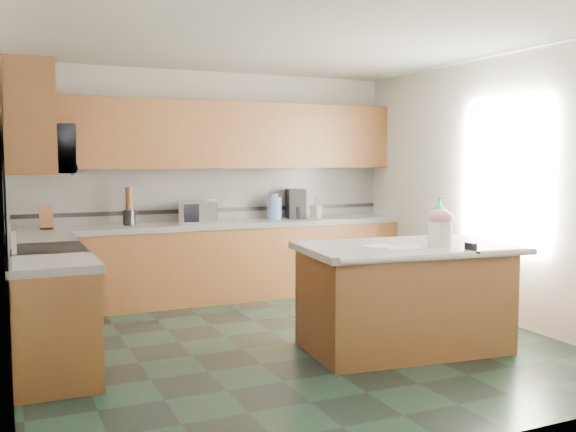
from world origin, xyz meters
TOP-DOWN VIEW (x-y plane):
  - floor at (0.00, 0.00)m, footprint 4.60×4.60m
  - ceiling at (0.00, 0.00)m, footprint 4.60×4.60m
  - wall_back at (0.00, 2.32)m, footprint 4.60×0.04m
  - wall_front at (0.00, -2.32)m, footprint 4.60×0.04m
  - wall_left at (-2.32, 0.00)m, footprint 0.04×4.60m
  - wall_right at (2.32, 0.00)m, footprint 0.04×4.60m
  - back_base_cab at (0.00, 2.00)m, footprint 4.60×0.60m
  - back_countertop at (0.00, 2.00)m, footprint 4.60×0.64m
  - back_upper_cab at (0.00, 2.13)m, footprint 4.60×0.33m
  - back_backsplash at (0.00, 2.29)m, footprint 4.60×0.02m
  - back_accent_band at (0.00, 2.28)m, footprint 4.60×0.01m
  - left_base_cab_rear at (-2.00, 1.29)m, footprint 0.60×0.82m
  - left_counter_rear at (-2.00, 1.29)m, footprint 0.64×0.82m
  - left_base_cab_front at (-2.00, -0.24)m, footprint 0.60×0.72m
  - left_counter_front at (-2.00, -0.24)m, footprint 0.64×0.72m
  - left_backsplash at (-2.29, 0.55)m, footprint 0.02×2.30m
  - left_accent_band at (-2.28, 0.55)m, footprint 0.01×2.30m
  - left_upper_cab_rear at (-2.13, 1.42)m, footprint 0.33×1.09m
  - left_upper_cab_front at (-2.13, -0.24)m, footprint 0.33×0.72m
  - range_body at (-2.00, 0.50)m, footprint 0.60×0.76m
  - range_oven_door at (-1.71, 0.50)m, footprint 0.02×0.68m
  - range_cooktop at (-2.00, 0.50)m, footprint 0.62×0.78m
  - range_handle at (-1.68, 0.50)m, footprint 0.02×0.66m
  - range_backguard at (-2.26, 0.50)m, footprint 0.06×0.76m
  - microwave at (-2.00, 0.50)m, footprint 0.50×0.73m
  - island_base at (0.85, -0.56)m, footprint 1.76×1.13m
  - island_top at (0.85, -0.56)m, footprint 1.87×1.24m
  - island_bullnose at (0.85, -1.08)m, footprint 1.76×0.25m
  - treat_jar at (1.06, -0.77)m, footprint 0.21×0.21m
  - treat_jar_lid at (1.06, -0.77)m, footprint 0.22×0.22m
  - treat_jar_knob at (1.06, -0.77)m, footprint 0.07×0.03m
  - treat_jar_knob_end_l at (1.02, -0.77)m, footprint 0.04×0.04m
  - treat_jar_knob_end_r at (1.09, -0.77)m, footprint 0.04×0.04m
  - soap_bottle_island at (1.42, -0.29)m, footprint 0.20×0.20m
  - paper_sheet_a at (0.73, -0.73)m, footprint 0.36×0.31m
  - paper_sheet_b at (0.60, -0.54)m, footprint 0.27×0.22m
  - clamp_body at (1.14, -1.06)m, footprint 0.04×0.11m
  - clamp_handle at (1.14, -1.13)m, footprint 0.02×0.08m
  - knife_block at (-1.89, 2.05)m, footprint 0.14×0.19m
  - utensil_crock at (-1.02, 2.08)m, footprint 0.14×0.14m
  - utensil_bundle at (-1.02, 2.08)m, footprint 0.08×0.08m
  - toaster_oven at (-0.24, 2.05)m, footprint 0.49×0.40m
  - toaster_oven_door at (-0.24, 1.91)m, footprint 0.39×0.01m
  - paper_towel at (-0.07, 2.10)m, footprint 0.12×0.12m
  - paper_towel_base at (-0.07, 2.10)m, footprint 0.18×0.18m
  - water_jug at (0.75, 2.06)m, footprint 0.17×0.17m
  - water_jug_neck at (0.75, 2.06)m, footprint 0.08×0.08m
  - coffee_maker at (1.04, 2.08)m, footprint 0.26×0.28m
  - coffee_carafe at (1.04, 2.03)m, footprint 0.15×0.15m
  - soap_bottle_back at (1.30, 2.05)m, footprint 0.15×0.15m
  - soap_back_cap at (1.30, 2.05)m, footprint 0.02×0.02m
  - window_light_proxy at (2.29, -0.20)m, footprint 0.02×1.40m

SIDE VIEW (x-z plane):
  - floor at x=0.00m, z-range 0.00..0.00m
  - range_oven_door at x=-1.71m, z-range 0.12..0.68m
  - back_base_cab at x=0.00m, z-range 0.00..0.86m
  - left_base_cab_rear at x=-2.00m, z-range 0.00..0.86m
  - left_base_cab_front at x=-2.00m, z-range 0.00..0.86m
  - island_base at x=0.85m, z-range 0.00..0.86m
  - range_body at x=-2.00m, z-range 0.00..0.88m
  - range_handle at x=-1.68m, z-range 0.77..0.79m
  - back_countertop at x=0.00m, z-range 0.86..0.92m
  - left_counter_rear at x=-2.00m, z-range 0.86..0.92m
  - left_counter_front at x=-2.00m, z-range 0.86..0.92m
  - island_top at x=0.85m, z-range 0.86..0.92m
  - island_bullnose at x=0.85m, z-range 0.86..0.92m
  - range_cooktop at x=-2.00m, z-range 0.88..0.92m
  - clamp_handle at x=1.14m, z-range 0.90..0.92m
  - paper_sheet_a at x=0.73m, z-range 0.92..0.92m
  - paper_sheet_b at x=0.60m, z-range 0.92..0.92m
  - paper_towel_base at x=-0.07m, z-range 0.92..0.93m
  - clamp_body at x=1.14m, z-range 0.88..0.98m
  - coffee_carafe at x=1.04m, z-range 0.92..1.07m
  - utensil_crock at x=-1.02m, z-range 0.92..1.09m
  - range_backguard at x=-2.26m, z-range 0.93..1.11m
  - treat_jar at x=1.06m, z-range 0.92..1.13m
  - soap_bottle_back at x=1.30m, z-range 0.92..1.16m
  - back_accent_band at x=0.00m, z-range 1.02..1.06m
  - left_accent_band at x=-2.28m, z-range 1.02..1.06m
  - knife_block at x=-1.89m, z-range 0.91..1.18m
  - toaster_oven at x=-0.24m, z-range 0.92..1.17m
  - toaster_oven_door at x=-0.24m, z-range 0.94..1.15m
  - paper_towel at x=-0.07m, z-range 0.92..1.19m
  - water_jug at x=0.75m, z-range 0.92..1.19m
  - coffee_maker at x=1.04m, z-range 0.92..1.29m
  - soap_bottle_island at x=1.42m, z-range 0.92..1.31m
  - treat_jar_lid at x=1.06m, z-range 1.10..1.23m
  - soap_back_cap at x=1.30m, z-range 1.16..1.19m
  - treat_jar_knob at x=1.06m, z-range 1.20..1.23m
  - treat_jar_knob_end_l at x=1.02m, z-range 1.19..1.23m
  - treat_jar_knob_end_r at x=1.09m, z-range 1.19..1.23m
  - water_jug_neck at x=0.75m, z-range 1.19..1.23m
  - utensil_bundle at x=-1.02m, z-range 1.09..1.34m
  - back_backsplash at x=0.00m, z-range 0.92..1.55m
  - left_backsplash at x=-2.29m, z-range 0.92..1.55m
  - wall_back at x=0.00m, z-range 0.00..2.70m
  - wall_front at x=0.00m, z-range 0.00..2.70m
  - wall_left at x=-2.32m, z-range 0.00..2.70m
  - wall_right at x=2.32m, z-range 0.00..2.70m
  - window_light_proxy at x=2.29m, z-range 0.95..2.05m
  - microwave at x=-2.00m, z-range 1.53..1.94m
  - back_upper_cab at x=0.00m, z-range 1.55..2.33m
  - left_upper_cab_rear at x=-2.13m, z-range 1.55..2.33m
  - left_upper_cab_front at x=-2.13m, z-range 1.55..2.33m
  - ceiling at x=0.00m, z-range 2.70..2.70m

